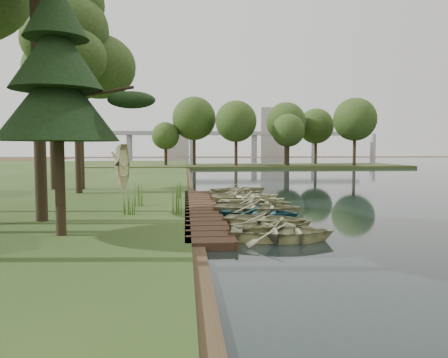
{
  "coord_description": "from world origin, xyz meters",
  "views": [
    {
      "loc": [
        -2.37,
        -20.75,
        3.1
      ],
      "look_at": [
        -0.36,
        1.86,
        1.51
      ],
      "focal_mm": 35.0,
      "sensor_mm": 36.0,
      "label": 1
    }
  ],
  "objects": [
    {
      "name": "rowboat_6",
      "position": [
        1.22,
        1.86,
        0.42
      ],
      "size": [
        3.97,
        3.17,
        0.74
      ],
      "primitive_type": "imported",
      "rotation": [
        0.0,
        0.0,
        1.76
      ],
      "color": "#BFBD8B",
      "rests_on": "water"
    },
    {
      "name": "rowboat_9",
      "position": [
        0.76,
        6.52,
        0.38
      ],
      "size": [
        3.49,
        2.69,
        0.67
      ],
      "primitive_type": "imported",
      "rotation": [
        0.0,
        0.0,
        1.44
      ],
      "color": "#BFBD8B",
      "rests_on": "water"
    },
    {
      "name": "rowboat_0",
      "position": [
        0.81,
        -6.69,
        0.41
      ],
      "size": [
        3.77,
        2.93,
        0.72
      ],
      "primitive_type": "imported",
      "rotation": [
        0.0,
        0.0,
        1.43
      ],
      "color": "#BFBD8B",
      "rests_on": "water"
    },
    {
      "name": "peninsula",
      "position": [
        8.0,
        50.0,
        0.23
      ],
      "size": [
        50.0,
        14.0,
        0.45
      ],
      "primitive_type": "cube",
      "color": "#3B471F",
      "rests_on": "ground"
    },
    {
      "name": "reeds_0",
      "position": [
        -4.77,
        -2.22,
        0.74
      ],
      "size": [
        0.6,
        0.6,
        0.88
      ],
      "primitive_type": "cone",
      "color": "#3F661E",
      "rests_on": "bank"
    },
    {
      "name": "tree_5",
      "position": [
        -11.36,
        10.06,
        11.61
      ],
      "size": [
        5.28,
        5.28,
        13.67
      ],
      "color": "black",
      "rests_on": "bank"
    },
    {
      "name": "reeds_1",
      "position": [
        -2.77,
        -2.06,
        0.86
      ],
      "size": [
        0.6,
        0.6,
        1.12
      ],
      "primitive_type": "cone",
      "color": "#3F661E",
      "rests_on": "bank"
    },
    {
      "name": "pine_tree",
      "position": [
        -6.38,
        -6.39,
        5.38
      ],
      "size": [
        3.8,
        3.8,
        8.14
      ],
      "color": "black",
      "rests_on": "bank"
    },
    {
      "name": "rowboat_3",
      "position": [
        0.79,
        -2.4,
        0.4
      ],
      "size": [
        4.05,
        3.52,
        0.7
      ],
      "primitive_type": "imported",
      "rotation": [
        0.0,
        0.0,
        1.18
      ],
      "color": "#2B6A77",
      "rests_on": "water"
    },
    {
      "name": "tree_6",
      "position": [
        -9.5,
        9.97,
        9.32
      ],
      "size": [
        5.3,
        5.3,
        11.33
      ],
      "color": "black",
      "rests_on": "bank"
    },
    {
      "name": "boardwalk",
      "position": [
        -1.6,
        0.0,
        0.15
      ],
      "size": [
        1.6,
        16.0,
        0.3
      ],
      "primitive_type": "cube",
      "color": "#372315",
      "rests_on": "ground"
    },
    {
      "name": "reeds_3",
      "position": [
        -2.6,
        3.8,
        0.78
      ],
      "size": [
        0.6,
        0.6,
        0.96
      ],
      "primitive_type": "cone",
      "color": "#3F661E",
      "rests_on": "bank"
    },
    {
      "name": "building_a",
      "position": [
        30.0,
        140.0,
        9.0
      ],
      "size": [
        10.0,
        8.0,
        18.0
      ],
      "primitive_type": "cube",
      "color": "#A5A5A0",
      "rests_on": "ground"
    },
    {
      "name": "rowboat_1",
      "position": [
        0.88,
        -5.28,
        0.39
      ],
      "size": [
        3.86,
        3.27,
        0.68
      ],
      "primitive_type": "imported",
      "rotation": [
        0.0,
        0.0,
        1.9
      ],
      "color": "#BFBD8B",
      "rests_on": "water"
    },
    {
      "name": "rowboat_7",
      "position": [
        1.05,
        3.2,
        0.46
      ],
      "size": [
        4.63,
        3.86,
        0.83
      ],
      "primitive_type": "imported",
      "rotation": [
        0.0,
        0.0,
        1.86
      ],
      "color": "#BFBD8B",
      "rests_on": "water"
    },
    {
      "name": "rowboat_10",
      "position": [
        1.23,
        7.79,
        0.45
      ],
      "size": [
        4.5,
        3.8,
        0.79
      ],
      "primitive_type": "imported",
      "rotation": [
        0.0,
        0.0,
        1.89
      ],
      "color": "#BFBD8B",
      "rests_on": "water"
    },
    {
      "name": "building_b",
      "position": [
        -5.0,
        145.0,
        6.0
      ],
      "size": [
        8.0,
        8.0,
        12.0
      ],
      "primitive_type": "cube",
      "color": "#A5A5A0",
      "rests_on": "ground"
    },
    {
      "name": "stored_rowboat",
      "position": [
        -6.37,
        7.83,
        0.62
      ],
      "size": [
        3.65,
        3.13,
        0.64
      ],
      "primitive_type": "imported",
      "rotation": [
        3.14,
        0.0,
        1.22
      ],
      "color": "#BFBD8B",
      "rests_on": "bank"
    },
    {
      "name": "rowboat_8",
      "position": [
        0.74,
        4.97,
        0.38
      ],
      "size": [
        3.37,
        2.53,
        0.66
      ],
      "primitive_type": "imported",
      "rotation": [
        0.0,
        0.0,
        1.65
      ],
      "color": "#BFBD8B",
      "rests_on": "water"
    },
    {
      "name": "ground",
      "position": [
        0.0,
        0.0,
        0.0
      ],
      "size": [
        300.0,
        300.0,
        0.0
      ],
      "primitive_type": "plane",
      "color": "#3D2F1D"
    },
    {
      "name": "rowboat_5",
      "position": [
        1.1,
        0.85,
        0.43
      ],
      "size": [
        4.27,
        3.57,
        0.76
      ],
      "primitive_type": "imported",
      "rotation": [
        0.0,
        0.0,
        1.27
      ],
      "color": "#BFBD8B",
      "rests_on": "water"
    },
    {
      "name": "tree_4",
      "position": [
        -9.03,
        7.23,
        9.06
      ],
      "size": [
        4.69,
        4.69,
        10.82
      ],
      "color": "black",
      "rests_on": "bank"
    },
    {
      "name": "rowboat_2",
      "position": [
        0.77,
        -4.13,
        0.4
      ],
      "size": [
        4.0,
        3.45,
        0.7
      ],
      "primitive_type": "imported",
      "rotation": [
        0.0,
        0.0,
        1.2
      ],
      "color": "#BFBD8B",
      "rests_on": "water"
    },
    {
      "name": "reeds_2",
      "position": [
        -4.74,
        0.81,
        0.87
      ],
      "size": [
        0.6,
        0.6,
        1.15
      ],
      "primitive_type": "cone",
      "color": "#3F661E",
      "rests_on": "bank"
    },
    {
      "name": "far_trees",
      "position": [
        4.67,
        50.0,
        6.43
      ],
      "size": [
        45.6,
        5.6,
        8.8
      ],
      "color": "black",
      "rests_on": "peninsula"
    },
    {
      "name": "bridge",
      "position": [
        12.31,
        120.0,
        7.08
      ],
      "size": [
        95.9,
        4.0,
        8.6
      ],
      "color": "#A5A5A0",
      "rests_on": "ground"
    },
    {
      "name": "rowboat_4",
      "position": [
        0.92,
        -1.2,
        0.46
      ],
      "size": [
        4.49,
        3.65,
        0.82
      ],
      "primitive_type": "imported",
      "rotation": [
        0.0,
        0.0,
        1.34
      ],
      "color": "#BFBD8B",
      "rests_on": "water"
    }
  ]
}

